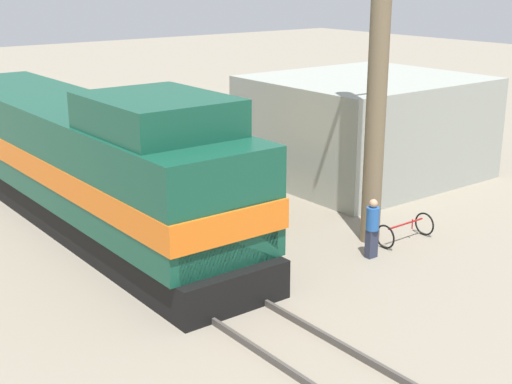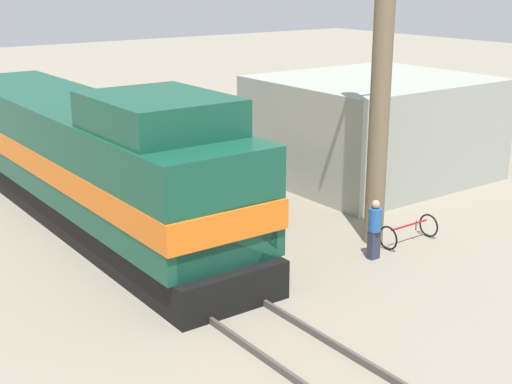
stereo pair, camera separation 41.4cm
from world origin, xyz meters
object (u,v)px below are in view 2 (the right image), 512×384
vendor_umbrella (243,154)px  person_bystander (375,227)px  locomotive (88,159)px  utility_pole (383,39)px  billboard_sign (315,115)px  bicycle (409,231)px

vendor_umbrella → person_bystander: size_ratio=1.55×
locomotive → person_bystander: 8.68m
locomotive → utility_pole: utility_pole is taller
utility_pole → person_bystander: size_ratio=6.87×
vendor_umbrella → billboard_sign: bearing=15.8°
locomotive → vendor_umbrella: locomotive is taller
locomotive → bicycle: size_ratio=9.63×
vendor_umbrella → bicycle: bearing=-63.7°
utility_pole → person_bystander: (-0.88, -0.89, -4.68)m
billboard_sign → person_bystander: size_ratio=2.11×
person_bystander → bicycle: person_bystander is taller
utility_pole → billboard_sign: (2.11, 5.05, -2.98)m
locomotive → person_bystander: (4.70, -7.23, -1.03)m
utility_pole → vendor_umbrella: size_ratio=4.44×
locomotive → utility_pole: size_ratio=1.50×
vendor_umbrella → billboard_sign: 3.91m
vendor_umbrella → person_bystander: 5.06m
vendor_umbrella → utility_pole: bearing=-68.1°
locomotive → vendor_umbrella: size_ratio=6.66×
billboard_sign → locomotive: bearing=170.5°
bicycle → locomotive: bearing=41.0°
billboard_sign → person_bystander: bearing=-116.7°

